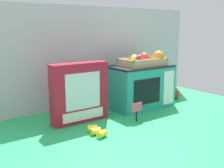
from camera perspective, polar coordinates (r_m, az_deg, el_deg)
name	(u,v)px	position (r m, az deg, el deg)	size (l,w,h in m)	color
ground_plane	(113,112)	(1.64, 0.11, -5.68)	(1.70, 1.70, 0.00)	#219E54
display_back_panel	(91,56)	(1.77, -4.30, 5.71)	(1.61, 0.03, 0.61)	#B7BABF
toy_microwave	(139,86)	(1.73, 5.58, -0.37)	(0.39, 0.25, 0.26)	teal
food_groups_crate	(145,61)	(1.71, 6.74, 4.78)	(0.28, 0.16, 0.09)	tan
cookie_set_box	(80,93)	(1.44, -6.64, -1.80)	(0.31, 0.07, 0.31)	#B2192D
price_sign	(137,109)	(1.46, 5.18, -5.15)	(0.07, 0.01, 0.10)	black
loose_toy_banana	(97,131)	(1.30, -3.19, -9.62)	(0.06, 0.13, 0.03)	yellow
loose_toy_apple	(174,94)	(1.97, 12.68, -1.96)	(0.07, 0.07, 0.07)	red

